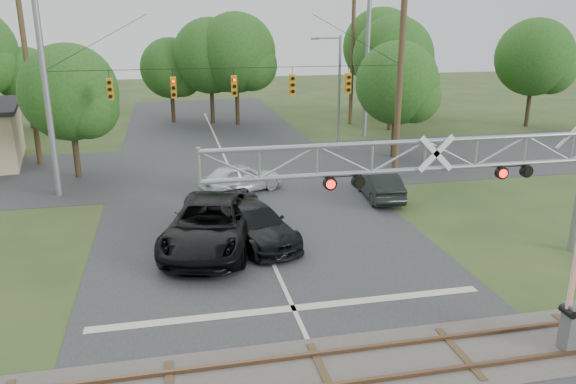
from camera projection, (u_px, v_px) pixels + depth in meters
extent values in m
cube|color=#2C2C2F|center=(269.00, 254.00, 22.43)|extent=(14.00, 90.00, 0.02)
cube|color=#2C2C2F|center=(229.00, 167.00, 35.49)|extent=(90.00, 12.00, 0.02)
cube|color=#443E3B|center=(322.00, 372.00, 14.96)|extent=(90.00, 3.20, 0.05)
cube|color=brown|center=(315.00, 354.00, 15.61)|extent=(90.00, 0.12, 0.14)
cube|color=#5C5C5F|center=(573.00, 328.00, 15.73)|extent=(0.54, 0.44, 1.48)
cylinder|color=gray|center=(45.00, 86.00, 28.13)|extent=(0.32, 0.32, 11.50)
cylinder|color=#42331E|center=(400.00, 78.00, 31.97)|extent=(0.36, 0.36, 11.50)
cylinder|color=black|center=(234.00, 68.00, 29.83)|extent=(19.00, 0.03, 0.03)
cube|color=orange|center=(110.00, 89.00, 28.82)|extent=(0.30, 0.30, 1.10)
cube|color=orange|center=(174.00, 87.00, 29.47)|extent=(0.30, 0.30, 1.10)
cube|color=orange|center=(234.00, 86.00, 30.11)|extent=(0.30, 0.30, 1.10)
cube|color=orange|center=(292.00, 85.00, 30.76)|extent=(0.30, 0.30, 1.10)
cube|color=orange|center=(348.00, 83.00, 31.41)|extent=(0.30, 0.30, 1.10)
imported|color=black|center=(211.00, 224.00, 22.87)|extent=(5.07, 7.78, 1.99)
imported|color=black|center=(254.00, 224.00, 23.48)|extent=(3.81, 5.92, 1.60)
imported|color=silver|center=(241.00, 178.00, 30.37)|extent=(4.87, 3.25, 1.54)
imported|color=black|center=(379.00, 185.00, 29.21)|extent=(1.93, 4.58, 1.47)
cylinder|color=gray|center=(339.00, 94.00, 38.88)|extent=(0.18, 0.18, 7.92)
cylinder|color=gray|center=(328.00, 38.00, 37.57)|extent=(1.76, 0.11, 0.11)
cube|color=#5C5C5F|center=(315.00, 39.00, 37.41)|extent=(0.53, 0.22, 0.13)
cylinder|color=#42331E|center=(26.00, 60.00, 34.41)|extent=(0.34, 0.34, 13.10)
cylinder|color=gray|center=(367.00, 55.00, 42.90)|extent=(0.34, 0.34, 12.64)
cylinder|color=#42331E|center=(352.00, 57.00, 48.22)|extent=(0.34, 0.34, 11.56)
cylinder|color=#372819|center=(31.00, 110.00, 47.62)|extent=(0.36, 0.36, 3.11)
sphere|color=#1C4A15|center=(26.00, 76.00, 46.78)|extent=(4.81, 4.81, 4.81)
cylinder|color=#372819|center=(76.00, 148.00, 32.73)|extent=(0.36, 0.36, 3.55)
sphere|color=#1C4A15|center=(69.00, 92.00, 31.77)|extent=(5.49, 5.49, 5.49)
cylinder|color=#372819|center=(173.00, 103.00, 50.25)|extent=(0.36, 0.36, 3.41)
sphere|color=#1C4A15|center=(171.00, 68.00, 49.32)|extent=(5.28, 5.28, 5.28)
cylinder|color=#372819|center=(212.00, 100.00, 49.47)|extent=(0.36, 0.36, 4.19)
sphere|color=#1C4A15|center=(210.00, 56.00, 48.34)|extent=(6.48, 6.48, 6.48)
cylinder|color=#372819|center=(237.00, 100.00, 48.98)|extent=(0.36, 0.36, 4.40)
sphere|color=#1C4A15|center=(236.00, 53.00, 47.79)|extent=(6.79, 6.79, 6.79)
cylinder|color=#372819|center=(394.00, 131.00, 37.63)|extent=(0.36, 0.36, 3.52)
sphere|color=#1C4A15|center=(397.00, 83.00, 36.67)|extent=(5.44, 5.44, 5.44)
cylinder|color=#372819|center=(390.00, 104.00, 46.71)|extent=(0.36, 0.36, 4.25)
sphere|color=#1C4A15|center=(393.00, 57.00, 45.56)|extent=(6.57, 6.57, 6.57)
cylinder|color=#372819|center=(379.00, 92.00, 53.26)|extent=(0.36, 0.36, 4.60)
sphere|color=#1C4A15|center=(381.00, 47.00, 52.02)|extent=(7.11, 7.11, 7.11)
cylinder|color=#372819|center=(529.00, 102.00, 48.16)|extent=(0.36, 0.36, 4.17)
sphere|color=#1C4A15|center=(535.00, 57.00, 47.03)|extent=(6.44, 6.44, 6.44)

